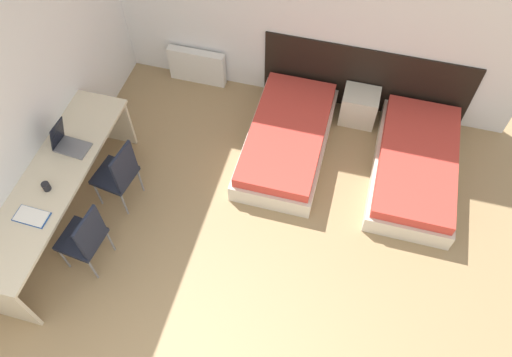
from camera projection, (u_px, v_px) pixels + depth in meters
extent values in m
cube|color=white|center=(299.00, 9.00, 5.79)|extent=(5.60, 0.05, 2.70)
cube|color=white|center=(25.00, 100.00, 4.96)|extent=(0.05, 5.20, 2.70)
cube|color=black|center=(365.00, 80.00, 6.34)|extent=(2.63, 0.03, 0.97)
cube|color=beige|center=(287.00, 143.00, 6.22)|extent=(0.96, 1.87, 0.25)
cube|color=#CC3D33|center=(287.00, 132.00, 6.06)|extent=(0.88, 1.79, 0.14)
cube|color=beige|center=(414.00, 169.00, 5.99)|extent=(0.96, 1.87, 0.25)
cube|color=#CC3D33|center=(418.00, 159.00, 5.83)|extent=(0.88, 1.79, 0.14)
cube|color=beige|center=(359.00, 106.00, 6.43)|extent=(0.45, 0.38, 0.46)
cube|color=silver|center=(197.00, 66.00, 6.82)|extent=(0.78, 0.12, 0.51)
cube|color=beige|center=(51.00, 180.00, 5.13)|extent=(0.62, 2.47, 0.04)
cube|color=beige|center=(4.00, 304.00, 4.78)|extent=(0.56, 0.04, 0.74)
cube|color=beige|center=(110.00, 119.00, 6.12)|extent=(0.56, 0.04, 0.74)
cube|color=black|center=(115.00, 175.00, 5.55)|extent=(0.47, 0.47, 0.05)
cube|color=black|center=(124.00, 167.00, 5.29)|extent=(0.08, 0.37, 0.48)
cylinder|color=slate|center=(98.00, 194.00, 5.69)|extent=(0.02, 0.02, 0.42)
cylinder|color=slate|center=(115.00, 171.00, 5.87)|extent=(0.02, 0.02, 0.42)
cylinder|color=slate|center=(124.00, 204.00, 5.61)|extent=(0.02, 0.02, 0.42)
cylinder|color=slate|center=(141.00, 180.00, 5.79)|extent=(0.02, 0.02, 0.42)
cube|color=black|center=(81.00, 239.00, 5.10)|extent=(0.45, 0.45, 0.05)
cube|color=black|center=(90.00, 233.00, 4.84)|extent=(0.07, 0.37, 0.48)
cylinder|color=slate|center=(64.00, 258.00, 5.23)|extent=(0.02, 0.02, 0.42)
cylinder|color=slate|center=(82.00, 230.00, 5.42)|extent=(0.02, 0.02, 0.42)
cylinder|color=slate|center=(93.00, 269.00, 5.16)|extent=(0.02, 0.02, 0.42)
cylinder|color=slate|center=(111.00, 241.00, 5.34)|extent=(0.02, 0.02, 0.42)
cube|color=slate|center=(73.00, 147.00, 5.33)|extent=(0.37, 0.25, 0.02)
cube|color=black|center=(57.00, 134.00, 5.21)|extent=(0.12, 0.24, 0.34)
cube|color=#1E4793|center=(32.00, 217.00, 4.85)|extent=(0.34, 0.20, 0.01)
cube|color=white|center=(31.00, 216.00, 4.84)|extent=(0.32, 0.18, 0.01)
cylinder|color=black|center=(46.00, 186.00, 5.00)|extent=(0.08, 0.08, 0.09)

